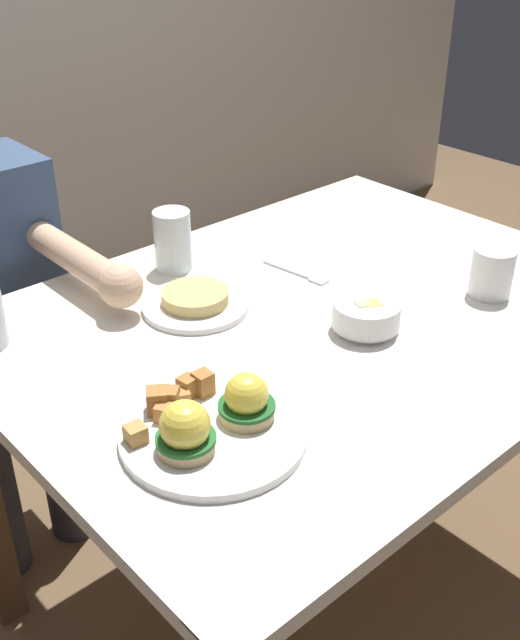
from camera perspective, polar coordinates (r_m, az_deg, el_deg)
The scene contains 8 objects.
ground_plane at distance 1.89m, azimuth 3.62°, elevation -19.18°, with size 6.00×6.00×0.00m, color brown.
dining_table at distance 1.47m, azimuth 4.41°, elevation -2.93°, with size 1.20×0.90×0.74m.
eggs_benedict_plate at distance 1.09m, azimuth -3.73°, elevation -7.73°, with size 0.27×0.27×0.09m.
fruit_bowl at distance 1.35m, azimuth 7.93°, elevation 0.36°, with size 0.12×0.12×0.06m.
coffee_mug at distance 1.51m, azimuth 16.98°, elevation 3.57°, with size 0.11×0.08×0.09m.
fork at distance 1.54m, azimuth 2.91°, elevation 3.49°, with size 0.04×0.16×0.00m.
water_glass_extra at distance 1.55m, azimuth -6.51°, elevation 5.65°, with size 0.08×0.08×0.12m.
side_plate at distance 1.42m, azimuth -4.84°, elevation 1.37°, with size 0.20×0.20×0.04m.
Camera 1 is at (-0.90, -0.84, 1.44)m, focal length 42.92 mm.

